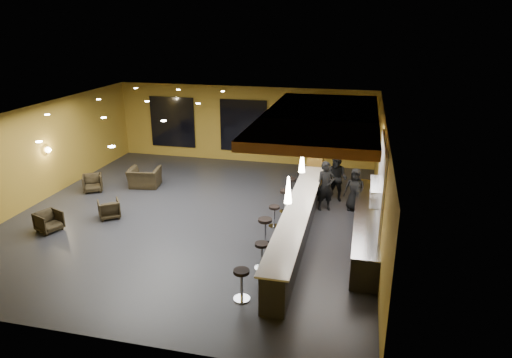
% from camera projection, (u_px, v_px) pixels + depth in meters
% --- Properties ---
extents(floor, '(12.00, 13.00, 0.10)m').
position_uv_depth(floor, '(196.00, 216.00, 15.66)').
color(floor, black).
rests_on(floor, ground).
extents(ceiling, '(12.00, 13.00, 0.10)m').
position_uv_depth(ceiling, '(191.00, 113.00, 14.46)').
color(ceiling, black).
extents(wall_back, '(12.00, 0.10, 3.50)m').
position_uv_depth(wall_back, '(244.00, 124.00, 21.07)').
color(wall_back, olive).
rests_on(wall_back, floor).
extents(wall_front, '(12.00, 0.10, 3.50)m').
position_uv_depth(wall_front, '(77.00, 265.00, 9.05)').
color(wall_front, olive).
rests_on(wall_front, floor).
extents(wall_left, '(0.10, 13.00, 3.50)m').
position_uv_depth(wall_left, '(35.00, 155.00, 16.37)').
color(wall_left, olive).
rests_on(wall_left, floor).
extents(wall_right, '(0.10, 13.00, 3.50)m').
position_uv_depth(wall_right, '(383.00, 181.00, 13.75)').
color(wall_right, olive).
rests_on(wall_right, floor).
extents(wood_soffit, '(3.60, 8.00, 0.28)m').
position_uv_depth(wood_soffit, '(320.00, 118.00, 14.57)').
color(wood_soffit, '#A95F31').
rests_on(wood_soffit, ceiling).
extents(window_left, '(2.20, 0.06, 2.40)m').
position_uv_depth(window_left, '(173.00, 122.00, 21.74)').
color(window_left, black).
rests_on(window_left, wall_back).
extents(window_center, '(2.20, 0.06, 2.40)m').
position_uv_depth(window_center, '(243.00, 126.00, 20.98)').
color(window_center, black).
rests_on(window_center, wall_back).
extents(window_right, '(2.20, 0.06, 2.40)m').
position_uv_depth(window_right, '(308.00, 129.00, 20.33)').
color(window_right, black).
rests_on(window_right, wall_back).
extents(tile_backsplash, '(0.06, 3.20, 2.40)m').
position_uv_depth(tile_backsplash, '(381.00, 184.00, 12.77)').
color(tile_backsplash, white).
rests_on(tile_backsplash, wall_right).
extents(bar_counter, '(0.60, 8.00, 1.00)m').
position_uv_depth(bar_counter, '(298.00, 224.00, 13.77)').
color(bar_counter, black).
rests_on(bar_counter, floor).
extents(bar_top, '(0.78, 8.10, 0.05)m').
position_uv_depth(bar_top, '(298.00, 208.00, 13.59)').
color(bar_top, silver).
rests_on(bar_top, bar_counter).
extents(prep_counter, '(0.70, 6.00, 0.86)m').
position_uv_depth(prep_counter, '(365.00, 226.00, 13.81)').
color(prep_counter, black).
rests_on(prep_counter, floor).
extents(prep_top, '(0.72, 6.00, 0.03)m').
position_uv_depth(prep_top, '(367.00, 212.00, 13.66)').
color(prep_top, silver).
rests_on(prep_top, prep_counter).
extents(wall_shelf_lower, '(0.30, 1.50, 0.03)m').
position_uv_depth(wall_shelf_lower, '(375.00, 199.00, 12.75)').
color(wall_shelf_lower, silver).
rests_on(wall_shelf_lower, wall_right).
extents(wall_shelf_upper, '(0.30, 1.50, 0.03)m').
position_uv_depth(wall_shelf_upper, '(376.00, 184.00, 12.60)').
color(wall_shelf_upper, silver).
rests_on(wall_shelf_upper, wall_right).
extents(column, '(0.60, 0.60, 3.50)m').
position_uv_depth(column, '(316.00, 145.00, 17.57)').
color(column, brown).
rests_on(column, floor).
extents(wall_sconce, '(0.22, 0.22, 0.22)m').
position_uv_depth(wall_sconce, '(48.00, 150.00, 16.77)').
color(wall_sconce, '#FFE5B2').
rests_on(wall_sconce, wall_left).
extents(pendant_0, '(0.20, 0.20, 0.70)m').
position_uv_depth(pendant_0, '(288.00, 190.00, 11.31)').
color(pendant_0, white).
rests_on(pendant_0, wood_soffit).
extents(pendant_1, '(0.20, 0.20, 0.70)m').
position_uv_depth(pendant_1, '(302.00, 161.00, 13.61)').
color(pendant_1, white).
rests_on(pendant_1, wood_soffit).
extents(pendant_2, '(0.20, 0.20, 0.70)m').
position_uv_depth(pendant_2, '(312.00, 140.00, 15.90)').
color(pendant_2, white).
rests_on(pendant_2, wood_soffit).
extents(staff_a, '(0.75, 0.63, 1.76)m').
position_uv_depth(staff_a, '(326.00, 186.00, 15.79)').
color(staff_a, black).
rests_on(staff_a, floor).
extents(staff_b, '(1.02, 0.92, 1.71)m').
position_uv_depth(staff_b, '(337.00, 178.00, 16.63)').
color(staff_b, black).
rests_on(staff_b, floor).
extents(staff_c, '(0.81, 0.60, 1.52)m').
position_uv_depth(staff_c, '(355.00, 189.00, 15.83)').
color(staff_c, black).
rests_on(staff_c, floor).
extents(armchair_a, '(0.90, 0.89, 0.64)m').
position_uv_depth(armchair_a, '(49.00, 221.00, 14.39)').
color(armchair_a, black).
rests_on(armchair_a, floor).
extents(armchair_b, '(0.95, 0.95, 0.63)m').
position_uv_depth(armchair_b, '(109.00, 209.00, 15.35)').
color(armchair_b, black).
rests_on(armchair_b, floor).
extents(armchair_c, '(0.98, 0.99, 0.66)m').
position_uv_depth(armchair_c, '(93.00, 183.00, 17.70)').
color(armchair_c, black).
rests_on(armchair_c, floor).
extents(armchair_d, '(1.32, 1.20, 0.77)m').
position_uv_depth(armchair_d, '(145.00, 178.00, 18.15)').
color(armchair_d, black).
rests_on(armchair_d, floor).
extents(bar_stool_0, '(0.41, 0.41, 0.80)m').
position_uv_depth(bar_stool_0, '(242.00, 281.00, 10.78)').
color(bar_stool_0, silver).
rests_on(bar_stool_0, floor).
extents(bar_stool_1, '(0.38, 0.38, 0.76)m').
position_uv_depth(bar_stool_1, '(262.00, 252.00, 12.14)').
color(bar_stool_1, silver).
rests_on(bar_stool_1, floor).
extents(bar_stool_2, '(0.43, 0.43, 0.85)m').
position_uv_depth(bar_stool_2, '(265.00, 228.00, 13.39)').
color(bar_stool_2, silver).
rests_on(bar_stool_2, floor).
extents(bar_stool_3, '(0.36, 0.36, 0.71)m').
position_uv_depth(bar_stool_3, '(274.00, 214.00, 14.62)').
color(bar_stool_3, silver).
rests_on(bar_stool_3, floor).
extents(bar_stool_4, '(0.41, 0.41, 0.81)m').
position_uv_depth(bar_stool_4, '(286.00, 198.00, 15.70)').
color(bar_stool_4, silver).
rests_on(bar_stool_4, floor).
extents(bar_stool_5, '(0.39, 0.39, 0.76)m').
position_uv_depth(bar_stool_5, '(291.00, 186.00, 16.97)').
color(bar_stool_5, silver).
rests_on(bar_stool_5, floor).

